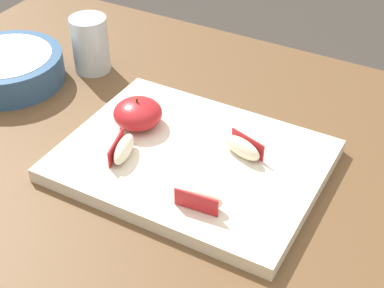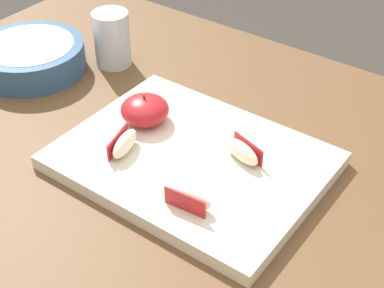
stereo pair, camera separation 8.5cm
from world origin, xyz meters
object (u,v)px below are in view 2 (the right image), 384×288
(apple_wedge_near_knife, at_px, (243,151))
(apple_wedge_middle, at_px, (124,144))
(drinking_glass_water, at_px, (112,39))
(cutting_board, at_px, (192,160))
(ceramic_fruit_bowl, at_px, (31,57))
(apple_half_skin_up, at_px, (145,110))
(apple_wedge_left, at_px, (189,197))

(apple_wedge_near_knife, bearing_deg, apple_wedge_middle, -150.02)
(drinking_glass_water, bearing_deg, apple_wedge_middle, -44.53)
(cutting_board, bearing_deg, ceramic_fruit_bowl, 172.84)
(apple_half_skin_up, bearing_deg, apple_wedge_near_knife, 2.87)
(apple_half_skin_up, relative_size, apple_wedge_left, 1.15)
(apple_wedge_middle, relative_size, ceramic_fruit_bowl, 0.35)
(apple_wedge_middle, xyz_separation_m, apple_wedge_near_knife, (0.15, 0.09, 0.00))
(apple_wedge_middle, relative_size, drinking_glass_water, 0.66)
(apple_wedge_middle, xyz_separation_m, ceramic_fruit_bowl, (-0.32, 0.10, -0.01))
(drinking_glass_water, bearing_deg, apple_half_skin_up, -35.01)
(apple_wedge_left, distance_m, ceramic_fruit_bowl, 0.49)
(apple_wedge_near_knife, distance_m, drinking_glass_water, 0.39)
(apple_half_skin_up, distance_m, ceramic_fruit_bowl, 0.30)
(apple_half_skin_up, relative_size, apple_wedge_near_knife, 1.12)
(apple_wedge_middle, bearing_deg, apple_wedge_left, -14.11)
(cutting_board, height_order, apple_wedge_middle, apple_wedge_middle)
(apple_wedge_near_knife, height_order, drinking_glass_water, drinking_glass_water)
(cutting_board, bearing_deg, apple_wedge_middle, -148.54)
(cutting_board, relative_size, ceramic_fruit_bowl, 1.91)
(apple_wedge_left, distance_m, apple_wedge_near_knife, 0.12)
(cutting_board, distance_m, apple_wedge_middle, 0.10)
(apple_half_skin_up, height_order, apple_wedge_middle, apple_half_skin_up)
(cutting_board, bearing_deg, apple_half_skin_up, 166.84)
(apple_wedge_middle, relative_size, apple_wedge_near_knife, 1.00)
(cutting_board, xyz_separation_m, drinking_glass_water, (-0.30, 0.16, 0.04))
(apple_wedge_middle, distance_m, apple_wedge_near_knife, 0.18)
(apple_wedge_left, xyz_separation_m, apple_wedge_near_knife, (0.01, 0.12, 0.00))
(apple_half_skin_up, relative_size, drinking_glass_water, 0.74)
(cutting_board, relative_size, apple_wedge_middle, 5.52)
(cutting_board, distance_m, apple_wedge_left, 0.11)
(drinking_glass_water, bearing_deg, apple_wedge_near_knife, -18.72)
(cutting_board, relative_size, drinking_glass_water, 3.62)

